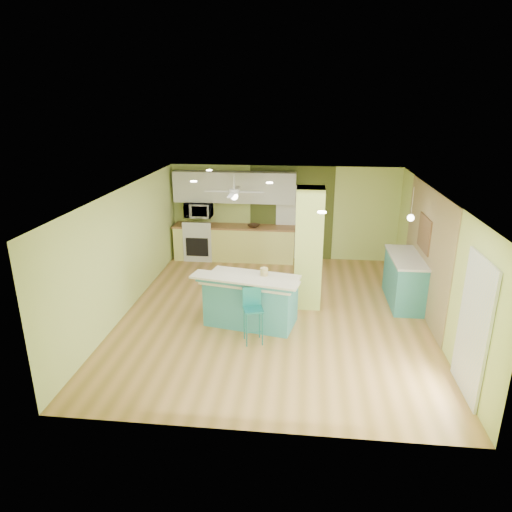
# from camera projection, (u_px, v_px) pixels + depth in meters

# --- Properties ---
(floor) EXTENTS (6.00, 7.00, 0.01)m
(floor) POSITION_uv_depth(u_px,v_px,m) (274.00, 314.00, 9.26)
(floor) COLOR olive
(floor) RESTS_ON ground
(ceiling) EXTENTS (6.00, 7.00, 0.01)m
(ceiling) POSITION_uv_depth(u_px,v_px,m) (276.00, 191.00, 8.44)
(ceiling) COLOR white
(ceiling) RESTS_ON wall_back
(wall_back) EXTENTS (6.00, 0.01, 2.50)m
(wall_back) POSITION_uv_depth(u_px,v_px,m) (284.00, 213.00, 12.14)
(wall_back) COLOR #C5D974
(wall_back) RESTS_ON floor
(wall_front) EXTENTS (6.00, 0.01, 2.50)m
(wall_front) POSITION_uv_depth(u_px,v_px,m) (256.00, 348.00, 5.55)
(wall_front) COLOR #C5D974
(wall_front) RESTS_ON floor
(wall_left) EXTENTS (0.01, 7.00, 2.50)m
(wall_left) POSITION_uv_depth(u_px,v_px,m) (126.00, 250.00, 9.15)
(wall_left) COLOR #C5D974
(wall_left) RESTS_ON floor
(wall_right) EXTENTS (0.01, 7.00, 2.50)m
(wall_right) POSITION_uv_depth(u_px,v_px,m) (435.00, 261.00, 8.54)
(wall_right) COLOR #C5D974
(wall_right) RESTS_ON floor
(wood_panel) EXTENTS (0.02, 3.40, 2.50)m
(wood_panel) POSITION_uv_depth(u_px,v_px,m) (426.00, 251.00, 9.11)
(wood_panel) COLOR #8D7651
(wood_panel) RESTS_ON floor
(olive_accent) EXTENTS (2.20, 0.02, 2.50)m
(olive_accent) POSITION_uv_depth(u_px,v_px,m) (291.00, 213.00, 12.11)
(olive_accent) COLOR #485220
(olive_accent) RESTS_ON floor
(interior_door) EXTENTS (0.82, 0.05, 2.00)m
(interior_door) POSITION_uv_depth(u_px,v_px,m) (291.00, 223.00, 12.16)
(interior_door) COLOR white
(interior_door) RESTS_ON floor
(french_door) EXTENTS (0.04, 1.08, 2.10)m
(french_door) POSITION_uv_depth(u_px,v_px,m) (473.00, 328.00, 6.45)
(french_door) COLOR white
(french_door) RESTS_ON floor
(column) EXTENTS (0.55, 0.55, 2.50)m
(column) POSITION_uv_depth(u_px,v_px,m) (309.00, 248.00, 9.25)
(column) COLOR #AEC35A
(column) RESTS_ON floor
(kitchen_run) EXTENTS (3.25, 0.63, 0.94)m
(kitchen_run) POSITION_uv_depth(u_px,v_px,m) (235.00, 243.00, 12.24)
(kitchen_run) COLOR #E8E579
(kitchen_run) RESTS_ON floor
(stove) EXTENTS (0.76, 0.66, 1.08)m
(stove) POSITION_uv_depth(u_px,v_px,m) (200.00, 242.00, 12.33)
(stove) COLOR silver
(stove) RESTS_ON floor
(upper_cabinets) EXTENTS (3.20, 0.34, 0.80)m
(upper_cabinets) POSITION_uv_depth(u_px,v_px,m) (234.00, 187.00, 11.87)
(upper_cabinets) COLOR silver
(upper_cabinets) RESTS_ON wall_back
(microwave) EXTENTS (0.70, 0.48, 0.39)m
(microwave) POSITION_uv_depth(u_px,v_px,m) (199.00, 210.00, 12.05)
(microwave) COLOR white
(microwave) RESTS_ON wall_back
(ceiling_fan) EXTENTS (1.41, 1.41, 0.61)m
(ceiling_fan) POSITION_uv_depth(u_px,v_px,m) (234.00, 192.00, 10.57)
(ceiling_fan) COLOR silver
(ceiling_fan) RESTS_ON ceiling
(pendant_lamp) EXTENTS (0.14, 0.14, 0.69)m
(pendant_lamp) POSITION_uv_depth(u_px,v_px,m) (411.00, 218.00, 9.08)
(pendant_lamp) COLOR silver
(pendant_lamp) RESTS_ON ceiling
(wall_decor) EXTENTS (0.03, 0.90, 0.70)m
(wall_decor) POSITION_uv_depth(u_px,v_px,m) (424.00, 234.00, 9.20)
(wall_decor) COLOR brown
(wall_decor) RESTS_ON wood_panel
(peninsula) EXTENTS (2.05, 1.41, 1.06)m
(peninsula) POSITION_uv_depth(u_px,v_px,m) (251.00, 300.00, 8.71)
(peninsula) COLOR teal
(peninsula) RESTS_ON floor
(bar_stool) EXTENTS (0.41, 0.41, 1.01)m
(bar_stool) POSITION_uv_depth(u_px,v_px,m) (253.00, 306.00, 8.01)
(bar_stool) COLOR #1C7C7F
(bar_stool) RESTS_ON floor
(side_counter) EXTENTS (0.68, 1.61, 1.04)m
(side_counter) POSITION_uv_depth(u_px,v_px,m) (405.00, 279.00, 9.61)
(side_counter) COLOR teal
(side_counter) RESTS_ON floor
(fruit_bowl) EXTENTS (0.40, 0.40, 0.08)m
(fruit_bowl) POSITION_uv_depth(u_px,v_px,m) (254.00, 226.00, 11.96)
(fruit_bowl) COLOR #332114
(fruit_bowl) RESTS_ON kitchen_run
(canister) EXTENTS (0.15, 0.15, 0.15)m
(canister) POSITION_uv_depth(u_px,v_px,m) (264.00, 272.00, 8.70)
(canister) COLOR gold
(canister) RESTS_ON peninsula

